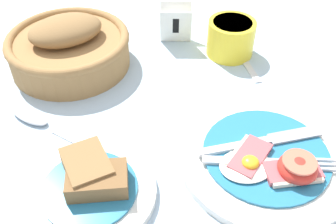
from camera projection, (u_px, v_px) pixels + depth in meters
The scene contains 8 objects.
ground_plane at pixel (203, 180), 0.53m from camera, with size 3.00×3.00×0.00m, color #A3BCD1.
breakfast_plate at pixel (267, 159), 0.54m from camera, with size 0.24×0.24×0.04m.
bread_plate at pixel (91, 186), 0.50m from camera, with size 0.17×0.17×0.05m.
sugar_cup at pixel (231, 37), 0.73m from camera, with size 0.09×0.09×0.07m.
bread_basket at pixel (69, 47), 0.70m from camera, with size 0.22×0.22×0.09m.
number_card at pixel (176, 24), 0.76m from camera, with size 0.07×0.05×0.07m.
teaspoon_by_saucer at pixel (42, 123), 0.60m from camera, with size 0.16×0.14×0.01m.
teaspoon_near_cup at pixel (264, 89), 0.66m from camera, with size 0.03×0.19×0.01m.
Camera 1 is at (-0.10, -0.32, 0.42)m, focal length 42.00 mm.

